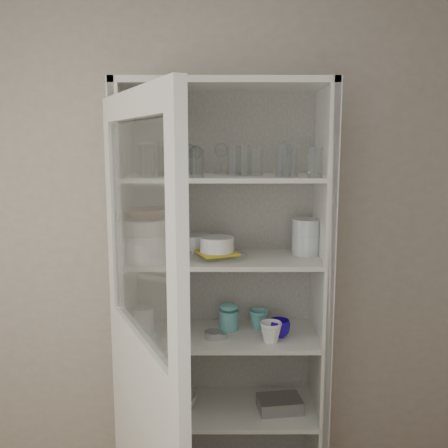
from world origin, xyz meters
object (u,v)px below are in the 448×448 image
at_px(yellow_trivet, 217,253).
at_px(glass_platter, 217,256).
at_px(terracotta_bowl, 146,214).
at_px(pantry_cabinet, 224,314).
at_px(measuring_cups, 214,335).
at_px(plate_stack_front, 147,246).
at_px(goblet_3, 285,156).
at_px(plate_stack_back, 192,242).
at_px(mug_white, 271,332).
at_px(mug_blue, 279,328).
at_px(grey_bowl_stack, 306,237).
at_px(tin_box, 280,404).
at_px(goblet_0, 190,157).
at_px(cupboard_door, 144,392).
at_px(goblet_2, 221,157).
at_px(cream_dish, 174,401).
at_px(cream_bowl, 146,226).
at_px(teal_jar, 229,318).
at_px(white_canister, 143,320).
at_px(mug_teal, 259,319).
at_px(goblet_1, 196,159).
at_px(white_ramekin, 217,244).

bearing_deg(yellow_trivet, glass_platter, 0.00).
height_order(terracotta_bowl, yellow_trivet, terracotta_bowl).
xyz_separation_m(pantry_cabinet, measuring_cups, (-0.05, -0.14, -0.06)).
relative_size(plate_stack_front, terracotta_bowl, 1.26).
bearing_deg(goblet_3, plate_stack_back, 174.39).
bearing_deg(mug_white, yellow_trivet, 142.04).
relative_size(yellow_trivet, mug_blue, 1.59).
height_order(grey_bowl_stack, tin_box, grey_bowl_stack).
bearing_deg(yellow_trivet, goblet_0, 133.05).
bearing_deg(pantry_cabinet, mug_white, -38.69).
height_order(cupboard_door, goblet_2, cupboard_door).
bearing_deg(cream_dish, goblet_2, 27.96).
xyz_separation_m(cream_bowl, tin_box, (0.66, 0.03, -0.93)).
distance_m(plate_stack_back, cream_dish, 0.83).
bearing_deg(mug_white, teal_jar, 121.09).
relative_size(teal_jar, tin_box, 0.55).
distance_m(plate_stack_back, white_canister, 0.47).
distance_m(goblet_0, goblet_2, 0.16).
bearing_deg(plate_stack_back, measuring_cups, -60.86).
bearing_deg(glass_platter, grey_bowl_stack, 7.81).
xyz_separation_m(plate_stack_front, cream_bowl, (0.00, 0.00, 0.10)).
relative_size(mug_teal, white_canister, 0.77).
height_order(pantry_cabinet, plate_stack_back, pantry_cabinet).
distance_m(plate_stack_back, glass_platter, 0.22).
xyz_separation_m(mug_white, tin_box, (0.06, 0.08, -0.42)).
height_order(plate_stack_front, tin_box, plate_stack_front).
distance_m(goblet_3, teal_jar, 0.87).
bearing_deg(plate_stack_front, mug_blue, 1.77).
bearing_deg(glass_platter, tin_box, -2.50).
distance_m(goblet_0, mug_white, 0.95).
bearing_deg(teal_jar, glass_platter, -127.15).
distance_m(goblet_1, goblet_3, 0.45).
distance_m(terracotta_bowl, mug_white, 0.83).
xyz_separation_m(plate_stack_front, mug_white, (0.60, -0.05, -0.41)).
bearing_deg(goblet_0, pantry_cabinet, -18.17).
height_order(plate_stack_back, white_ramekin, white_ramekin).
xyz_separation_m(yellow_trivet, mug_blue, (0.31, -0.02, -0.38)).
bearing_deg(pantry_cabinet, mug_teal, 2.39).
height_order(goblet_1, plate_stack_back, goblet_1).
distance_m(plate_stack_back, yellow_trivet, 0.22).
height_order(goblet_0, measuring_cups, goblet_0).
distance_m(pantry_cabinet, tin_box, 0.54).
xyz_separation_m(plate_stack_back, mug_white, (0.40, -0.26, -0.39)).
bearing_deg(goblet_2, pantry_cabinet, -74.27).
height_order(goblet_0, mug_blue, goblet_0).
relative_size(teal_jar, white_canister, 0.92).
distance_m(glass_platter, cream_dish, 0.80).
xyz_separation_m(measuring_cups, white_canister, (-0.36, 0.08, 0.05)).
relative_size(cream_bowl, yellow_trivet, 1.32).
relative_size(pantry_cabinet, goblet_1, 13.60).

